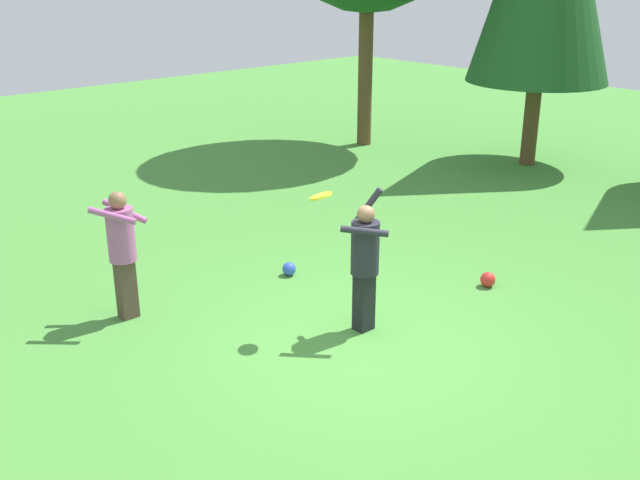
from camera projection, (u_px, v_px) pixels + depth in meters
The scene contains 6 objects.
ground_plane at pixel (362, 339), 8.91m from camera, with size 40.00×40.00×0.00m, color #478C38.
person_thrower at pixel (365, 257), 8.81m from camera, with size 0.67×0.67×1.77m.
person_catcher at pixel (122, 244), 9.11m from camera, with size 0.74×0.74×1.67m.
frisbee at pixel (321, 196), 8.60m from camera, with size 0.36×0.36×0.11m.
ball_blue at pixel (289, 269), 10.67m from camera, with size 0.20×0.20×0.20m, color blue.
ball_red at pixel (488, 279), 10.30m from camera, with size 0.21×0.21×0.21m, color red.
Camera 1 is at (5.54, -5.66, 4.28)m, focal length 41.53 mm.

